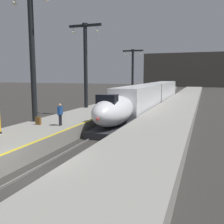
# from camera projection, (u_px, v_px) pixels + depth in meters

# --- Properties ---
(ground_plane) EXTENTS (260.00, 260.00, 0.00)m
(ground_plane) POSITION_uv_depth(u_px,v_px,m) (34.00, 180.00, 12.00)
(ground_plane) COLOR #33302D
(platform_left) EXTENTS (4.80, 110.00, 1.05)m
(platform_left) POSITION_uv_depth(u_px,v_px,m) (119.00, 106.00, 36.33)
(platform_left) COLOR gray
(platform_left) RESTS_ON ground
(platform_right) EXTENTS (4.80, 110.00, 1.05)m
(platform_right) POSITION_uv_depth(u_px,v_px,m) (177.00, 109.00, 33.61)
(platform_right) COLOR gray
(platform_right) RESTS_ON ground
(platform_left_safety_stripe) EXTENTS (0.20, 107.80, 0.01)m
(platform_left_safety_stripe) POSITION_uv_depth(u_px,v_px,m) (134.00, 103.00, 35.49)
(platform_left_safety_stripe) COLOR yellow
(platform_left_safety_stripe) RESTS_ON platform_left
(rail_main_left) EXTENTS (0.08, 110.00, 0.12)m
(rail_main_left) POSITION_uv_depth(u_px,v_px,m) (146.00, 108.00, 37.85)
(rail_main_left) COLOR slate
(rail_main_left) RESTS_ON ground
(rail_main_right) EXTENTS (0.08, 110.00, 0.12)m
(rail_main_right) POSITION_uv_depth(u_px,v_px,m) (156.00, 109.00, 37.35)
(rail_main_right) COLOR slate
(rail_main_right) RESTS_ON ground
(highspeed_train_main) EXTENTS (2.92, 38.56, 3.60)m
(highspeed_train_main) POSITION_uv_depth(u_px,v_px,m) (149.00, 96.00, 36.28)
(highspeed_train_main) COLOR silver
(highspeed_train_main) RESTS_ON ground
(station_column_mid) EXTENTS (4.00, 0.68, 10.49)m
(station_column_mid) POSITION_uv_depth(u_px,v_px,m) (32.00, 45.00, 20.58)
(station_column_mid) COLOR black
(station_column_mid) RESTS_ON platform_left
(station_column_far) EXTENTS (4.00, 0.68, 9.67)m
(station_column_far) POSITION_uv_depth(u_px,v_px,m) (85.00, 58.00, 29.82)
(station_column_far) COLOR black
(station_column_far) RESTS_ON platform_left
(station_column_distant) EXTENTS (4.00, 0.68, 8.66)m
(station_column_distant) POSITION_uv_depth(u_px,v_px,m) (133.00, 68.00, 49.24)
(station_column_distant) COLOR black
(station_column_distant) RESTS_ON platform_left
(passenger_near_edge) EXTENTS (0.29, 0.56, 1.69)m
(passenger_near_edge) POSITION_uv_depth(u_px,v_px,m) (60.00, 113.00, 19.49)
(passenger_near_edge) COLOR #23232D
(passenger_near_edge) RESTS_ON platform_left
(passenger_mid_platform) EXTENTS (0.56, 0.30, 1.69)m
(passenger_mid_platform) POSITION_uv_depth(u_px,v_px,m) (109.00, 101.00, 28.36)
(passenger_mid_platform) COLOR #23232D
(passenger_mid_platform) RESTS_ON platform_left
(rolling_suitcase) EXTENTS (0.40, 0.22, 0.98)m
(rolling_suitcase) POSITION_uv_depth(u_px,v_px,m) (38.00, 121.00, 19.96)
(rolling_suitcase) COLOR brown
(rolling_suitcase) RESTS_ON platform_left
(terminus_back_wall) EXTENTS (36.00, 2.00, 14.00)m
(terminus_back_wall) POSITION_uv_depth(u_px,v_px,m) (187.00, 70.00, 105.99)
(terminus_back_wall) COLOR #4C4742
(terminus_back_wall) RESTS_ON ground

